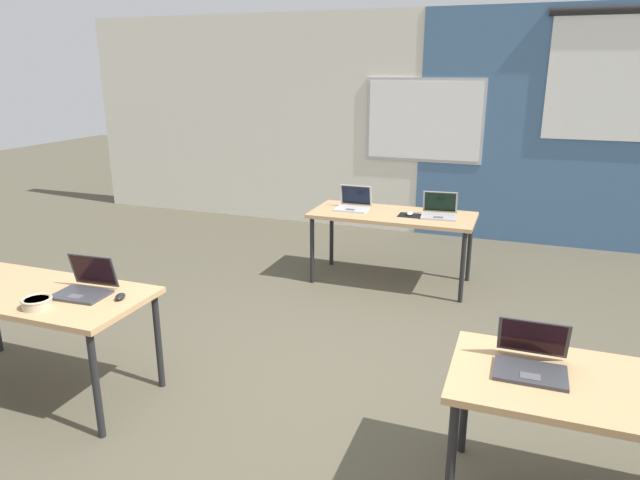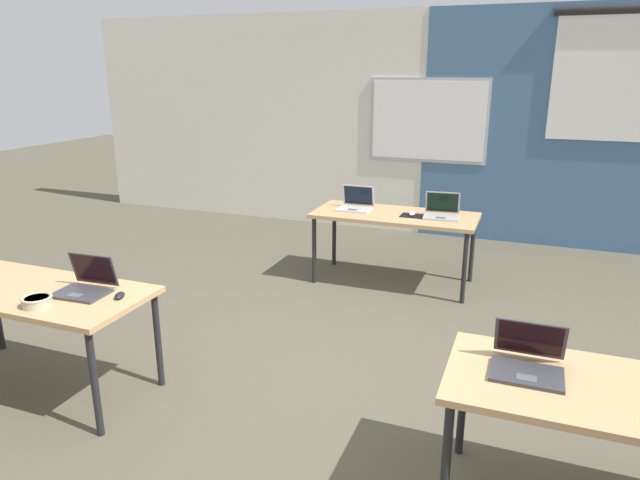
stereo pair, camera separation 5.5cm
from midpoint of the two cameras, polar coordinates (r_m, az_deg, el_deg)
ground_plane at (r=3.99m, az=-0.25°, el=-14.87°), size 24.00×24.00×0.00m
back_wall_assembly at (r=7.48m, az=12.08°, el=11.23°), size 10.00×0.27×2.80m
desk_near_left at (r=4.18m, az=-26.60°, el=-5.12°), size 1.60×0.70×0.72m
desk_near_right at (r=2.99m, az=29.00°, el=-14.26°), size 1.60×0.70×0.72m
desk_far_center at (r=5.69m, az=7.76°, el=2.06°), size 1.60×0.70×0.72m
laptop_near_left_inner at (r=3.93m, az=-22.09°, el=-4.18°), size 0.34×0.30×0.23m
mouse_near_left_inner at (r=3.77m, az=-19.04°, el=-5.28°), size 0.09×0.11×0.03m
laptop_far_left at (r=5.80m, az=3.86°, el=3.58°), size 0.33×0.29×0.23m
laptop_far_right at (r=5.61m, az=12.35°, el=2.76°), size 0.36×0.32×0.23m
mousepad_far_right at (r=5.61m, az=9.50°, el=2.42°), size 0.22×0.19×0.00m
mouse_far_right at (r=5.61m, az=9.51°, el=2.61°), size 0.06×0.10×0.03m
laptop_near_right_inner at (r=2.93m, az=20.62°, el=-11.32°), size 0.33×0.32×0.22m
snack_bowl at (r=3.83m, az=-26.14°, el=-5.47°), size 0.18×0.18×0.06m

